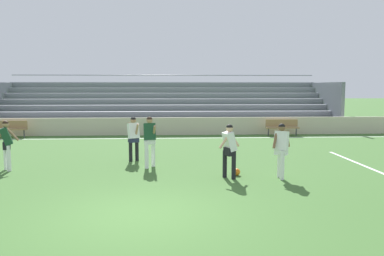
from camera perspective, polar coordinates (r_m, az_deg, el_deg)
ground_plane at (r=8.45m, az=-7.84°, el=-12.67°), size 160.00×160.00×0.00m
field_line_sideline at (r=20.44m, az=-4.98°, el=-1.52°), size 44.00×0.12×0.01m
field_line_penalty_mark at (r=15.18m, az=22.94°, el=-4.66°), size 0.12×4.40×0.01m
sideline_wall at (r=21.81m, az=-4.87°, el=0.26°), size 48.00×0.16×0.98m
bleacher_stand at (r=25.58m, az=-4.07°, el=3.55°), size 21.79×5.69×3.57m
bench_near_wall_gap at (r=22.82m, az=-25.31°, el=0.08°), size 1.80×0.40×0.90m
bench_far_right at (r=21.98m, az=13.14°, el=0.30°), size 1.80×0.40×0.90m
player_white_trailing_run at (r=11.68m, az=13.03°, el=-2.61°), size 0.62×0.46×1.64m
player_white_challenging at (r=11.47m, az=5.53°, el=-2.74°), size 0.69×0.47×1.61m
player_white_wide_right at (r=14.20m, az=-8.62°, el=-1.04°), size 0.48×0.58×1.62m
player_dark_overlapping at (r=13.01m, az=-6.25°, el=-1.35°), size 0.46×0.72×1.72m
player_dark_wide_left at (r=13.84m, az=-25.69°, el=-1.75°), size 0.68×0.49×1.63m
soccer_ball at (r=11.99m, az=6.60°, el=-6.46°), size 0.22×0.22×0.22m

